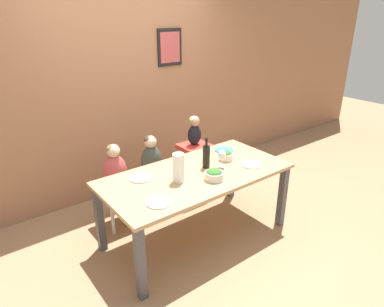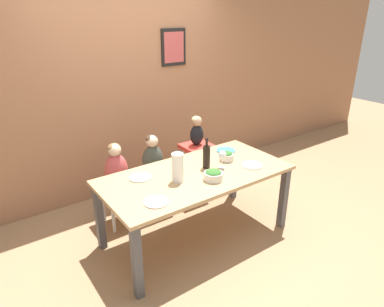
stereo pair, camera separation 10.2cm
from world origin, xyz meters
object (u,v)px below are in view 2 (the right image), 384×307
Objects in this scene: person_child_center at (153,156)px; dinner_plate_back_right at (226,150)px; chair_far_left at (118,191)px; dinner_plate_back_left at (140,177)px; wine_glass_far at (179,158)px; salad_bowl_small at (227,156)px; person_child_left at (116,166)px; person_baby_right at (197,130)px; chair_far_center at (154,180)px; wine_bottle at (206,156)px; wine_glass_near at (222,156)px; salad_bowl_large at (213,175)px; dinner_plate_front_right at (252,165)px; dinner_plate_front_left at (156,202)px; paper_towel_roll at (178,168)px; chair_right_highchair at (197,156)px.

dinner_plate_back_right is at bearing -32.34° from person_child_center.
chair_far_left is 2.22× the size of dinner_plate_back_left.
dinner_plate_back_left is (-0.39, 0.08, -0.12)m from wine_glass_far.
salad_bowl_small reaches higher than dinner_plate_back_right.
person_baby_right is (1.04, 0.00, 0.19)m from person_child_left.
wine_bottle is at bearing -69.41° from chair_far_center.
wine_glass_near is 0.43m from wine_glass_far.
chair_far_left and chair_far_center have the same top height.
dinner_plate_front_right is (0.51, 0.01, -0.04)m from salad_bowl_large.
wine_bottle reaches higher than salad_bowl_small.
dinner_plate_back_left is at bearing -177.90° from dinner_plate_back_right.
dinner_plate_back_left is (-0.64, 0.18, -0.12)m from wine_bottle.
person_child_center is 1.50× the size of wine_bottle.
person_child_left reaches higher than chair_far_center.
dinner_plate_front_left is at bearing -158.48° from wine_bottle.
paper_towel_roll is 0.38m from dinner_plate_back_left.
chair_far_center is 1.15m from dinner_plate_front_right.
wine_glass_near is at bearing -42.74° from chair_far_left.
dinner_plate_front_left is 1.29m from dinner_plate_back_right.
chair_far_center is 1.13m from dinner_plate_front_left.
dinner_plate_front_left is at bearing -148.77° from paper_towel_roll.
wine_glass_near is at bearing -107.29° from person_baby_right.
dinner_plate_front_right is at bearing -21.65° from dinner_plate_back_left.
dinner_plate_front_right is (1.08, -0.89, 0.35)m from chair_far_left.
dinner_plate_back_right is at bearing 40.19° from salad_bowl_large.
paper_towel_roll is 1.32× the size of dinner_plate_front_left.
person_child_center is 1.33× the size of person_baby_right.
person_child_center is 0.83m from salad_bowl_small.
salad_bowl_large reaches higher than dinner_plate_back_left.
dinner_plate_back_left is at bearing -130.02° from person_child_center.
paper_towel_roll is 1.32× the size of dinner_plate_back_right.
dinner_plate_front_right is (0.04, -0.89, -0.13)m from person_baby_right.
wine_glass_far is at bearing 112.39° from salad_bowl_large.
person_child_left is at bearing 179.97° from chair_right_highchair.
person_baby_right is at bearing 0.02° from person_child_left.
person_child_left is 1.16m from salad_bowl_small.
dinner_plate_back_left is 1.12m from dinner_plate_front_right.
wine_glass_near reaches higher than salad_bowl_small.
person_child_left is 1.73× the size of paper_towel_roll.
person_child_center is 3.29× the size of salad_bowl_small.
person_child_center is 0.72m from wine_bottle.
chair_right_highchair is 0.62m from person_child_center.
chair_far_center is at bearing 78.86° from paper_towel_roll.
person_child_center reaches higher than chair_far_center.
person_baby_right reaches higher than chair_far_left.
wine_bottle is (-0.36, -0.65, -0.02)m from person_baby_right.
person_child_center is 1.07m from dinner_plate_front_left.
dinner_plate_back_right is at bearing 51.34° from salad_bowl_small.
salad_bowl_small is 0.94m from dinner_plate_back_left.
person_child_center is at bearing 62.25° from dinner_plate_front_left.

